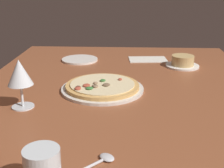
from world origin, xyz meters
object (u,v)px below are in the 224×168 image
pizza_main (102,87)px  wine_glass_near (20,74)px  paper_menu (148,59)px  ramekin_on_saucer (183,62)px  spoon (103,159)px  side_plate (80,60)px

pizza_main → wine_glass_near: bearing=-55.5°
wine_glass_near → paper_menu: wine_glass_near is taller
ramekin_on_saucer → spoon: 83.55cm
pizza_main → paper_menu: pizza_main is taller
ramekin_on_saucer → side_plate: 49.61cm
wine_glass_near → paper_menu: (-60.46, 43.38, -10.99)cm
paper_menu → spoon: (89.27, -15.59, 0.31)cm
pizza_main → spoon: bearing=4.7°
pizza_main → paper_menu: size_ratio=1.62×
pizza_main → wine_glass_near: size_ratio=1.92×
side_plate → paper_menu: size_ratio=0.95×
wine_glass_near → spoon: 41.43cm
pizza_main → wine_glass_near: 30.83cm
pizza_main → spoon: size_ratio=3.44×
wine_glass_near → paper_menu: size_ratio=0.84×
pizza_main → paper_menu: 47.99cm
ramekin_on_saucer → side_plate: bearing=-99.9°
paper_menu → side_plate: bearing=-89.4°
ramekin_on_saucer → paper_menu: bearing=-127.5°
pizza_main → side_plate: size_ratio=1.71×
pizza_main → side_plate: (-40.88, -14.43, -0.77)cm
side_plate → paper_menu: side_plate is taller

